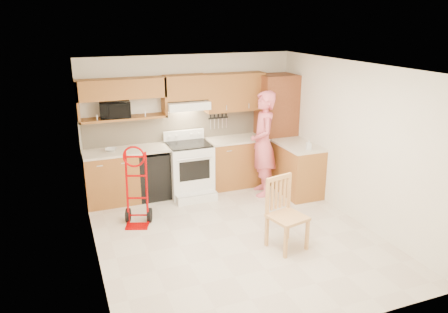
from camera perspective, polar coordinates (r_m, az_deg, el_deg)
floor at (r=6.66m, az=1.59°, el=-10.38°), size 4.00×4.50×0.02m
ceiling at (r=5.90m, az=1.80°, el=11.73°), size 4.00×4.50×0.02m
wall_back at (r=8.22m, az=-4.48°, el=4.50°), size 4.00×0.02×2.50m
wall_front at (r=4.32m, az=13.58°, el=-8.56°), size 4.00×0.02×2.50m
wall_left at (r=5.72m, az=-17.19°, el=-2.23°), size 0.02×4.50×2.50m
wall_right at (r=7.16m, az=16.68°, el=1.79°), size 0.02×4.50×2.50m
backsplash at (r=8.20m, az=-4.42°, el=4.12°), size 3.92×0.03×0.55m
lower_cab_left at (r=7.86m, az=-14.54°, el=-2.76°), size 0.90×0.60×0.90m
dishwasher at (r=7.97m, az=-9.19°, el=-2.29°), size 0.60×0.60×0.85m
lower_cab_right at (r=8.43m, az=1.67°, el=-0.77°), size 1.14×0.60×0.90m
countertop_left at (r=7.75m, az=-12.62°, el=0.76°), size 1.50×0.63×0.04m
countertop_right at (r=8.29m, az=1.70°, el=2.31°), size 1.14×0.63×0.04m
cab_return_right at (r=8.13m, az=9.54°, el=-1.73°), size 0.60×1.00×0.90m
countertop_return at (r=7.99m, az=9.72°, el=1.45°), size 0.63×1.00×0.04m
pantry_tall at (r=8.60m, az=6.76°, el=3.66°), size 0.70×0.60×2.10m
upper_cab_left at (r=7.64m, az=-13.32°, el=8.66°), size 1.50×0.33×0.34m
upper_shelf_mw at (r=7.74m, az=-13.05°, el=4.93°), size 1.50×0.33×0.04m
upper_cab_center at (r=7.89m, az=-5.07°, el=9.03°), size 0.76×0.33×0.44m
upper_cab_right at (r=8.22m, az=1.39°, el=8.47°), size 1.14×0.33×0.70m
range_hood at (r=7.88m, az=-4.87°, el=6.74°), size 0.76×0.46×0.14m
knife_strip at (r=8.34m, az=-0.74°, el=4.68°), size 0.40×0.05×0.29m
microwave at (r=7.69m, az=-14.11°, el=5.99°), size 0.53×0.37×0.28m
range at (r=7.91m, az=-4.46°, el=-1.16°), size 0.77×1.02×1.14m
person at (r=7.86m, az=5.14°, el=1.65°), size 0.62×0.79×1.91m
hand_truck at (r=6.87m, az=-11.45°, el=-4.35°), size 0.58×0.55×1.17m
dining_chair at (r=6.16m, az=8.34°, el=-7.54°), size 0.56×0.59×1.03m
soap_bottle at (r=7.68m, az=11.05°, el=1.55°), size 0.09×0.09×0.17m
bowl at (r=7.70m, az=-14.59°, el=0.86°), size 0.25×0.25×0.05m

